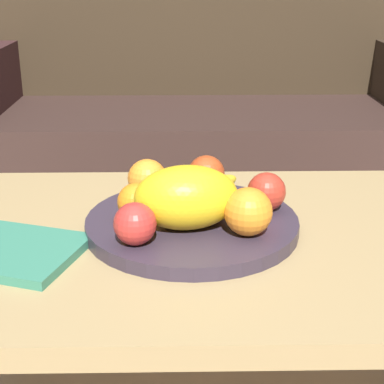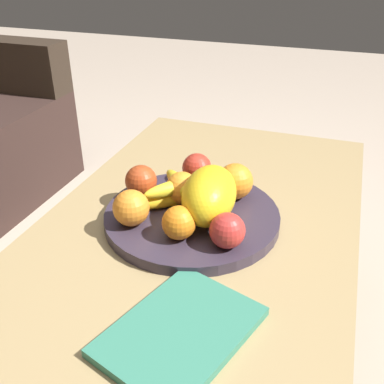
% 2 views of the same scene
% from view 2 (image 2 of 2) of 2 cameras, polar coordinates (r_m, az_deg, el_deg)
% --- Properties ---
extents(ground_plane, '(8.00, 8.00, 0.00)m').
position_cam_2_polar(ground_plane, '(1.33, 1.07, -19.56)').
color(ground_plane, '#B8A592').
extents(coffee_table, '(1.10, 0.68, 0.45)m').
position_cam_2_polar(coffee_table, '(1.06, 1.27, -5.09)').
color(coffee_table, '#A18759').
rests_on(coffee_table, ground_plane).
extents(fruit_bowl, '(0.39, 0.39, 0.03)m').
position_cam_2_polar(fruit_bowl, '(1.00, 0.00, -3.11)').
color(fruit_bowl, '#342B3A').
rests_on(fruit_bowl, coffee_table).
extents(melon_large_front, '(0.19, 0.13, 0.11)m').
position_cam_2_polar(melon_large_front, '(0.95, 2.19, -0.39)').
color(melon_large_front, yellow).
rests_on(melon_large_front, fruit_bowl).
extents(orange_front, '(0.08, 0.08, 0.08)m').
position_cam_2_polar(orange_front, '(1.03, 5.47, 1.36)').
color(orange_front, orange).
rests_on(orange_front, fruit_bowl).
extents(orange_left, '(0.07, 0.07, 0.07)m').
position_cam_2_polar(orange_left, '(1.01, -1.26, 0.53)').
color(orange_left, orange).
rests_on(orange_left, fruit_bowl).
extents(orange_right, '(0.07, 0.07, 0.07)m').
position_cam_2_polar(orange_right, '(0.90, -1.67, -3.90)').
color(orange_right, orange).
rests_on(orange_right, fruit_bowl).
extents(orange_back, '(0.08, 0.08, 0.08)m').
position_cam_2_polar(orange_back, '(0.94, -7.71, -2.00)').
color(orange_back, orange).
rests_on(orange_back, fruit_bowl).
extents(apple_front, '(0.07, 0.07, 0.07)m').
position_cam_2_polar(apple_front, '(1.10, 0.61, 3.06)').
color(apple_front, '#B43223').
rests_on(apple_front, fruit_bowl).
extents(apple_left, '(0.07, 0.07, 0.07)m').
position_cam_2_polar(apple_left, '(1.04, -6.57, 1.28)').
color(apple_left, '#AF401C').
rests_on(apple_left, fruit_bowl).
extents(apple_right, '(0.07, 0.07, 0.07)m').
position_cam_2_polar(apple_right, '(0.87, 4.48, -4.88)').
color(apple_right, red).
rests_on(apple_right, fruit_bowl).
extents(banana_bunch, '(0.15, 0.16, 0.06)m').
position_cam_2_polar(banana_bunch, '(1.01, -2.03, -0.03)').
color(banana_bunch, yellow).
rests_on(banana_bunch, fruit_bowl).
extents(magazine, '(0.29, 0.25, 0.02)m').
position_cam_2_polar(magazine, '(0.75, -1.49, -17.20)').
color(magazine, '#357E65').
rests_on(magazine, coffee_table).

